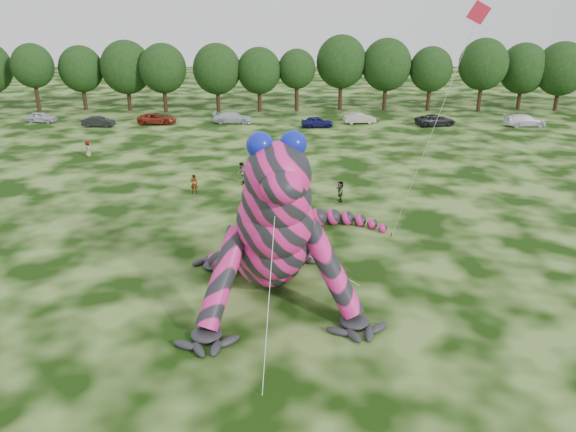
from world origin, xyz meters
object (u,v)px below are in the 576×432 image
(tree_9, at_px, (297,80))
(spectator_0, at_px, (194,184))
(tree_7, at_px, (217,78))
(car_0, at_px, (41,117))
(tree_8, at_px, (259,80))
(car_7, at_px, (525,120))
(tree_12, at_px, (430,79))
(tree_15, at_px, (560,76))
(spectator_4, at_px, (88,149))
(car_4, at_px, (317,122))
(inflatable_gecko, at_px, (266,199))
(spectator_5, at_px, (340,191))
(tree_13, at_px, (482,75))
(tree_14, at_px, (522,76))
(car_2, at_px, (157,119))
(spectator_1, at_px, (241,173))
(flying_kite, at_px, (471,33))
(car_6, at_px, (435,120))
(tree_4, at_px, (82,78))
(tree_5, at_px, (127,76))
(tree_3, at_px, (34,78))
(tree_10, at_px, (341,73))
(car_3, at_px, (233,118))
(tree_6, at_px, (164,78))
(car_5, at_px, (360,118))
(car_1, at_px, (98,122))
(tree_11, at_px, (386,75))

(tree_9, height_order, spectator_0, tree_9)
(tree_7, distance_m, car_0, 23.75)
(tree_8, relative_size, car_7, 1.73)
(tree_9, relative_size, tree_12, 0.97)
(tree_15, distance_m, spectator_4, 64.51)
(tree_12, xyz_separation_m, car_4, (-16.62, -11.67, -3.81))
(inflatable_gecko, relative_size, spectator_5, 11.41)
(car_4, bearing_deg, tree_12, -60.38)
(tree_13, relative_size, car_7, 1.96)
(spectator_4, bearing_deg, tree_14, -79.85)
(car_2, xyz_separation_m, spectator_1, (12.69, -25.83, 0.25))
(tree_13, distance_m, car_0, 60.05)
(flying_kite, distance_m, tree_12, 53.56)
(tree_15, bearing_deg, car_6, -151.61)
(tree_4, xyz_separation_m, tree_14, (63.10, 0.01, 0.17))
(tree_4, relative_size, tree_13, 0.89)
(spectator_4, bearing_deg, car_2, -28.05)
(tree_8, bearing_deg, tree_5, 175.61)
(car_2, height_order, car_4, car_2)
(tree_3, xyz_separation_m, tree_10, (43.11, 1.51, 0.53))
(flying_kite, bearing_deg, car_4, 97.61)
(car_3, bearing_deg, tree_6, 55.03)
(tree_3, distance_m, tree_7, 25.64)
(tree_13, height_order, tree_15, tree_13)
(tree_8, distance_m, spectator_1, 34.78)
(car_3, distance_m, car_7, 36.93)
(tree_4, xyz_separation_m, car_7, (59.18, -12.15, -3.78))
(flying_kite, distance_m, tree_7, 54.74)
(tree_3, xyz_separation_m, car_5, (44.72, -8.59, -4.05))
(tree_14, height_order, car_3, tree_14)
(spectator_0, bearing_deg, tree_7, -93.55)
(spectator_1, relative_size, spectator_0, 1.16)
(car_1, distance_m, spectator_4, 15.20)
(flying_kite, relative_size, spectator_4, 9.49)
(tree_7, bearing_deg, tree_15, 1.14)
(inflatable_gecko, bearing_deg, tree_6, 98.21)
(inflatable_gecko, relative_size, tree_10, 1.76)
(tree_14, relative_size, car_0, 2.35)
(tree_4, height_order, car_7, tree_4)
(tree_8, xyz_separation_m, tree_15, (42.69, 0.79, 0.35))
(tree_10, xyz_separation_m, tree_11, (6.39, -0.38, -0.22))
(car_3, relative_size, spectator_0, 3.14)
(tree_6, relative_size, car_7, 1.84)
(car_0, height_order, spectator_4, spectator_4)
(tree_6, distance_m, car_3, 13.62)
(tree_5, bearing_deg, flying_kite, -58.68)
(tree_10, height_order, tree_11, tree_10)
(tree_12, height_order, spectator_4, tree_12)
(tree_9, xyz_separation_m, tree_14, (32.40, 1.38, 0.36))
(inflatable_gecko, xyz_separation_m, tree_6, (-15.91, 51.73, 0.13))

